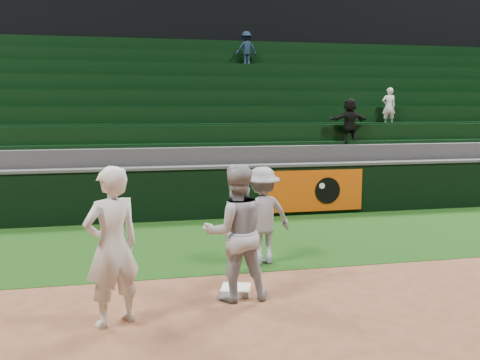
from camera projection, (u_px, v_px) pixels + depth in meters
name	position (u px, v px, depth m)	size (l,w,h in m)	color
ground	(232.00, 295.00, 7.49)	(70.00, 70.00, 0.00)	brown
foul_grass	(201.00, 242.00, 10.39)	(36.00, 4.20, 0.01)	black
upper_deck	(152.00, 29.00, 23.55)	(40.00, 12.00, 12.00)	black
first_base	(236.00, 290.00, 7.56)	(0.40, 0.40, 0.09)	white
first_baseman	(112.00, 246.00, 6.36)	(0.71, 0.46, 1.93)	silver
baserunner	(236.00, 232.00, 7.23)	(0.90, 0.70, 1.86)	#9C9FA6
base_coach	(262.00, 216.00, 8.87)	(1.05, 0.60, 1.63)	gray
field_wall	(188.00, 193.00, 12.44)	(36.00, 0.45, 1.25)	black
stadium_seating	(171.00, 138.00, 15.93)	(36.00, 5.95, 5.18)	#343437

